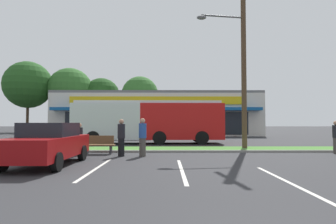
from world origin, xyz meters
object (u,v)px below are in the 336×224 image
at_px(pedestrian_far, 121,138).
at_px(city_bus, 149,121).
at_px(bus_stop_bench, 99,144).
at_px(pedestrian_mid, 336,137).
at_px(pedestrian_near_bench, 143,137).
at_px(pedestrian_by_pole, 79,139).
at_px(car_1, 48,144).
at_px(car_2, 130,132).
at_px(utility_pole, 242,52).

bearing_deg(pedestrian_far, city_bus, 45.20).
xyz_separation_m(bus_stop_bench, pedestrian_mid, (12.29, 0.06, 0.35)).
distance_m(city_bus, pedestrian_near_bench, 8.15).
distance_m(pedestrian_near_bench, pedestrian_by_pole, 3.08).
relative_size(city_bus, car_1, 2.60).
distance_m(car_2, pedestrian_far, 13.40).
height_order(utility_pole, city_bus, utility_pole).
distance_m(car_2, pedestrian_by_pole, 13.21).
relative_size(bus_stop_bench, pedestrian_near_bench, 0.88).
xyz_separation_m(utility_pole, car_1, (-8.99, -5.80, -5.05)).
distance_m(car_2, pedestrian_near_bench, 13.61).
height_order(bus_stop_bench, car_1, car_1).
bearing_deg(pedestrian_mid, pedestrian_by_pole, 103.21).
xyz_separation_m(city_bus, pedestrian_far, (-0.78, -8.04, -0.87)).
bearing_deg(city_bus, pedestrian_near_bench, 90.56).
height_order(car_1, car_2, car_1).
bearing_deg(city_bus, pedestrian_far, 83.30).
bearing_deg(car_2, pedestrian_far, 95.88).
bearing_deg(car_2, utility_pole, 128.09).
bearing_deg(pedestrian_far, pedestrian_near_bench, -42.57).
bearing_deg(car_1, car_2, 176.60).
distance_m(pedestrian_near_bench, pedestrian_mid, 10.01).
height_order(pedestrian_by_pole, pedestrian_far, pedestrian_far).
bearing_deg(utility_pole, pedestrian_far, -155.21).
distance_m(utility_pole, car_1, 11.83).
distance_m(city_bus, pedestrian_far, 8.13).
height_order(pedestrian_mid, pedestrian_far, pedestrian_far).
height_order(car_2, pedestrian_by_pole, pedestrian_by_pole).
distance_m(bus_stop_bench, pedestrian_near_bench, 2.60).
relative_size(pedestrian_mid, pedestrian_far, 0.96).
xyz_separation_m(utility_pole, pedestrian_far, (-6.66, -3.08, -4.97)).
xyz_separation_m(pedestrian_near_bench, pedestrian_far, (-1.02, 0.06, -0.02)).
bearing_deg(pedestrian_far, bus_stop_bench, 103.78).
bearing_deg(bus_stop_bench, car_1, 74.80).
distance_m(pedestrian_by_pole, pedestrian_far, 2.06).
xyz_separation_m(city_bus, pedestrian_by_pole, (-2.83, -7.90, -0.97)).
relative_size(car_1, pedestrian_far, 2.47).
height_order(utility_pole, car_2, utility_pole).
relative_size(car_2, pedestrian_near_bench, 2.57).
distance_m(car_2, pedestrian_mid, 17.42).
xyz_separation_m(city_bus, car_2, (-2.15, 5.29, -1.02)).
relative_size(utility_pole, pedestrian_by_pole, 6.95).
distance_m(pedestrian_near_bench, pedestrian_far, 1.03).
xyz_separation_m(utility_pole, city_bus, (-5.89, 4.96, -4.10)).
bearing_deg(pedestrian_near_bench, car_2, 128.46).
xyz_separation_m(utility_pole, car_2, (-8.04, 10.25, -5.12)).
bearing_deg(car_2, pedestrian_near_bench, 100.15).
distance_m(utility_pole, pedestrian_mid, 6.91).
distance_m(bus_stop_bench, car_2, 12.34).
bearing_deg(pedestrian_by_pole, city_bus, 86.50).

